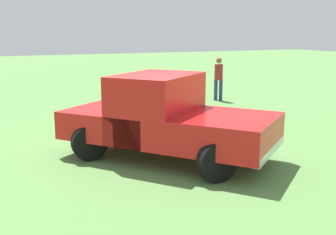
{
  "coord_description": "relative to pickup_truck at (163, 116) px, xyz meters",
  "views": [
    {
      "loc": [
        3.58,
        8.55,
        2.69
      ],
      "look_at": [
        -0.05,
        0.75,
        0.9
      ],
      "focal_mm": 44.54,
      "sensor_mm": 36.0,
      "label": 1
    }
  ],
  "objects": [
    {
      "name": "pickup_truck",
      "position": [
        0.0,
        0.0,
        0.0
      ],
      "size": [
        4.32,
        4.73,
        1.8
      ],
      "rotation": [
        0.0,
        0.0,
        2.24
      ],
      "color": "black",
      "rests_on": "ground_plane"
    },
    {
      "name": "ground_plane",
      "position": [
        -0.02,
        -0.66,
        -0.93
      ],
      "size": [
        80.0,
        80.0,
        0.0
      ],
      "primitive_type": "plane",
      "color": "#5B8C47"
    },
    {
      "name": "person_bystander",
      "position": [
        -5.07,
        -5.97,
        0.02
      ],
      "size": [
        0.45,
        0.45,
        1.68
      ],
      "rotation": [
        0.0,
        0.0,
        0.82
      ],
      "color": "navy",
      "rests_on": "ground_plane"
    }
  ]
}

